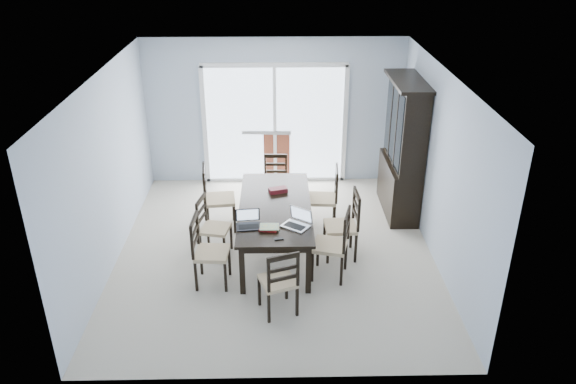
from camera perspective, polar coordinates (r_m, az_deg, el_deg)
name	(u,v)px	position (r m, az deg, el deg)	size (l,w,h in m)	color
floor	(276,251)	(8.21, -1.27, -6.03)	(5.00, 5.00, 0.00)	#BEB7A2
ceiling	(274,75)	(7.18, -1.48, 11.84)	(5.00, 5.00, 0.00)	white
back_wall	(275,112)	(9.94, -1.36, 8.11)	(4.50, 0.02, 2.60)	#ABBACC
wall_left	(108,171)	(7.94, -17.84, 2.05)	(0.02, 5.00, 2.60)	#ABBACC
wall_right	(440,168)	(7.92, 15.16, 2.36)	(0.02, 5.00, 2.60)	#ABBACC
balcony	(275,161)	(11.35, -1.28, 3.17)	(4.50, 2.00, 0.10)	gray
railing	(275,117)	(12.08, -1.32, 7.64)	(4.50, 0.06, 1.10)	#99999E
dining_table	(275,210)	(7.87, -1.32, -1.88)	(1.00, 2.20, 0.75)	black
china_hutch	(403,150)	(9.06, 11.59, 4.22)	(0.50, 1.38, 2.20)	black
sliding_door	(275,124)	(9.99, -1.35, 6.90)	(2.52, 0.05, 2.18)	silver
chair_left_near	(204,244)	(7.32, -8.54, -5.24)	(0.46, 0.45, 1.13)	black
chair_left_mid	(209,220)	(7.97, -8.04, -2.87)	(0.47, 0.46, 1.03)	black
chair_left_far	(213,191)	(8.59, -7.66, 0.09)	(0.51, 0.50, 1.20)	black
chair_right_near	(338,237)	(7.39, 5.07, -4.61)	(0.54, 0.53, 1.14)	black
chair_right_mid	(348,218)	(7.87, 6.10, -2.60)	(0.46, 0.45, 1.15)	black
chair_right_far	(329,191)	(8.61, 4.17, 0.11)	(0.47, 0.46, 1.14)	black
chair_end_near	(280,276)	(6.69, -0.79, -8.55)	(0.51, 0.52, 1.06)	black
chair_end_far	(276,176)	(9.26, -1.27, 1.66)	(0.39, 0.41, 1.02)	black
laptop_dark	(248,224)	(7.29, -4.04, -3.23)	(0.34, 0.25, 0.22)	black
laptop_silver	(295,223)	(7.28, 0.75, -3.17)	(0.41, 0.39, 0.23)	silver
book_stack	(269,228)	(7.25, -1.96, -3.65)	(0.26, 0.20, 0.04)	maroon
cell_phone	(279,239)	(7.04, -0.95, -4.77)	(0.12, 0.05, 0.01)	black
game_box	(278,190)	(8.20, -1.02, 0.19)	(0.26, 0.13, 0.07)	#4D0F1D
hot_tub	(245,140)	(10.99, -4.41, 5.31)	(1.97, 1.78, 0.97)	maroon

